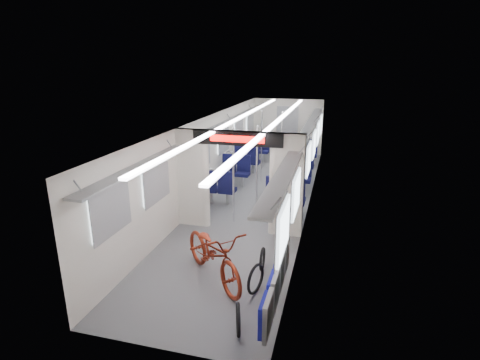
{
  "coord_description": "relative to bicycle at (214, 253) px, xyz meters",
  "views": [
    {
      "loc": [
        2.07,
        -9.73,
        3.69
      ],
      "look_at": [
        -0.02,
        -1.81,
        1.13
      ],
      "focal_mm": 28.0,
      "sensor_mm": 36.0,
      "label": 1
    }
  ],
  "objects": [
    {
      "name": "bike_hoop_a",
      "position": [
        0.79,
        -1.27,
        -0.3
      ],
      "size": [
        0.19,
        0.48,
        0.48
      ],
      "primitive_type": "torus",
      "rotation": [
        1.57,
        0.0,
        1.88
      ],
      "color": "black",
      "rests_on": "ground"
    },
    {
      "name": "seat_bay_near_right",
      "position": [
        0.81,
        4.23,
        0.06
      ],
      "size": [
        0.96,
        2.31,
        1.17
      ],
      "color": "black",
      "rests_on": "ground"
    },
    {
      "name": "bicycle",
      "position": [
        0.0,
        0.0,
        0.0
      ],
      "size": [
        1.88,
        1.87,
        1.03
      ],
      "primitive_type": "imported",
      "rotation": [
        0.0,
        0.0,
        0.79
      ],
      "color": "maroon",
      "rests_on": "ground"
    },
    {
      "name": "seat_bay_far_right",
      "position": [
        0.81,
        7.56,
        0.02
      ],
      "size": [
        0.91,
        2.06,
        1.09
      ],
      "color": "black",
      "rests_on": "ground"
    },
    {
      "name": "seat_bay_near_left",
      "position": [
        -1.06,
        4.46,
        0.02
      ],
      "size": [
        0.9,
        2.02,
        1.08
      ],
      "color": "black",
      "rests_on": "ground"
    },
    {
      "name": "stanchion_near_right",
      "position": [
        0.1,
        3.06,
        0.63
      ],
      "size": [
        0.04,
        0.04,
        2.3
      ],
      "primitive_type": "cylinder",
      "color": "silver",
      "rests_on": "ground"
    },
    {
      "name": "bike_hoop_c",
      "position": [
        0.77,
        0.53,
        -0.32
      ],
      "size": [
        0.06,
        0.45,
        0.45
      ],
      "primitive_type": "torus",
      "rotation": [
        1.57,
        0.0,
        1.6
      ],
      "color": "black",
      "rests_on": "ground"
    },
    {
      "name": "stanchion_near_left",
      "position": [
        -0.35,
        2.56,
        0.63
      ],
      "size": [
        0.05,
        0.05,
        2.3
      ],
      "primitive_type": "cylinder",
      "color": "silver",
      "rests_on": "ground"
    },
    {
      "name": "stanchion_far_right",
      "position": [
        0.28,
        5.83,
        0.63
      ],
      "size": [
        0.04,
        0.04,
        2.3
      ],
      "primitive_type": "cylinder",
      "color": "silver",
      "rests_on": "ground"
    },
    {
      "name": "seat_bay_far_left",
      "position": [
        -1.06,
        7.64,
        0.03
      ],
      "size": [
        0.92,
        2.13,
        1.12
      ],
      "color": "black",
      "rests_on": "ground"
    },
    {
      "name": "flip_bench",
      "position": [
        1.23,
        -0.69,
        0.06
      ],
      "size": [
        0.12,
        2.13,
        0.55
      ],
      "color": "gray",
      "rests_on": "carriage"
    },
    {
      "name": "bike_hoop_b",
      "position": [
        0.81,
        -0.22,
        -0.28
      ],
      "size": [
        0.2,
        0.53,
        0.53
      ],
      "primitive_type": "torus",
      "rotation": [
        1.57,
        0.0,
        1.29
      ],
      "color": "black",
      "rests_on": "ground"
    },
    {
      "name": "stanchion_far_left",
      "position": [
        -0.39,
        6.01,
        0.63
      ],
      "size": [
        0.04,
        0.04,
        2.3
      ],
      "primitive_type": "cylinder",
      "color": "silver",
      "rests_on": "ground"
    },
    {
      "name": "carriage",
      "position": [
        -0.13,
        3.91,
        0.98
      ],
      "size": [
        12.0,
        12.02,
        2.31
      ],
      "color": "#515456",
      "rests_on": "ground"
    }
  ]
}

